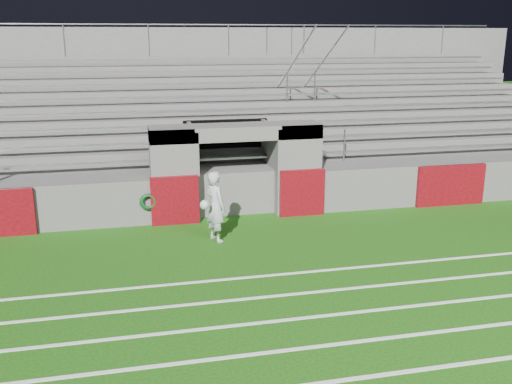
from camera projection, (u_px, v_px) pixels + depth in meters
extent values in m
plane|color=#184A0C|center=(265.00, 258.00, 13.26)|extent=(90.00, 90.00, 0.00)
cube|color=white|center=(342.00, 380.00, 8.55)|extent=(28.00, 0.09, 0.01)
cube|color=white|center=(320.00, 346.00, 9.49)|extent=(28.00, 0.09, 0.01)
cube|color=white|center=(303.00, 318.00, 10.44)|extent=(28.00, 0.09, 0.01)
cube|color=white|center=(288.00, 295.00, 11.38)|extent=(28.00, 0.09, 0.01)
cube|color=white|center=(275.00, 275.00, 12.32)|extent=(28.00, 0.09, 0.01)
cube|color=#565452|center=(481.00, 181.00, 17.70)|extent=(10.60, 0.35, 1.25)
cube|color=#565452|center=(172.00, 173.00, 15.82)|extent=(1.20, 1.00, 2.60)
cube|color=#565452|center=(297.00, 167.00, 16.58)|extent=(1.20, 1.00, 2.60)
cube|color=black|center=(226.00, 160.00, 17.82)|extent=(2.60, 0.20, 2.50)
cube|color=#565452|center=(193.00, 169.00, 16.54)|extent=(0.10, 2.20, 2.50)
cube|color=#565452|center=(270.00, 165.00, 17.02)|extent=(0.10, 2.20, 2.50)
cube|color=#565452|center=(236.00, 132.00, 15.91)|extent=(4.80, 1.00, 0.40)
cube|color=#565452|center=(216.00, 150.00, 19.87)|extent=(26.00, 8.00, 0.20)
cube|color=#565452|center=(216.00, 167.00, 20.03)|extent=(26.00, 8.00, 1.05)
cube|color=#54070D|center=(175.00, 200.00, 15.47)|extent=(1.30, 0.15, 1.35)
cube|color=#54070D|center=(302.00, 193.00, 16.23)|extent=(1.30, 0.15, 1.35)
cube|color=#54070D|center=(451.00, 185.00, 17.23)|extent=(2.20, 0.15, 1.25)
cube|color=#999BA1|center=(230.00, 158.00, 17.03)|extent=(23.00, 0.28, 0.06)
cube|color=#565452|center=(225.00, 153.00, 17.84)|extent=(24.00, 0.75, 0.38)
cube|color=#999BA1|center=(226.00, 141.00, 17.63)|extent=(23.00, 0.28, 0.06)
cube|color=#565452|center=(222.00, 143.00, 18.49)|extent=(24.00, 0.75, 0.76)
cube|color=#999BA1|center=(222.00, 125.00, 18.24)|extent=(23.00, 0.28, 0.06)
cube|color=#565452|center=(218.00, 133.00, 19.15)|extent=(24.00, 0.75, 1.14)
cube|color=#999BA1|center=(218.00, 110.00, 18.84)|extent=(23.00, 0.28, 0.06)
cube|color=#565452|center=(214.00, 124.00, 19.80)|extent=(24.00, 0.75, 1.52)
cube|color=#999BA1|center=(214.00, 96.00, 19.45)|extent=(23.00, 0.28, 0.06)
cube|color=#565452|center=(211.00, 116.00, 20.46)|extent=(24.00, 0.75, 1.90)
cube|color=#999BA1|center=(211.00, 83.00, 20.05)|extent=(23.00, 0.28, 0.06)
cube|color=#565452|center=(208.00, 108.00, 21.11)|extent=(24.00, 0.75, 2.28)
cube|color=#999BA1|center=(208.00, 71.00, 20.65)|extent=(23.00, 0.28, 0.06)
cube|color=#565452|center=(205.00, 101.00, 21.77)|extent=(24.00, 0.75, 2.66)
cube|color=#999BA1|center=(205.00, 59.00, 21.26)|extent=(23.00, 0.28, 0.06)
cube|color=#565452|center=(203.00, 97.00, 22.38)|extent=(26.00, 0.60, 5.29)
cylinder|color=#A5A8AD|center=(313.00, 147.00, 17.22)|extent=(0.05, 0.05, 1.00)
cylinder|color=#A5A8AD|center=(287.00, 87.00, 19.64)|extent=(0.05, 0.05, 1.00)
cylinder|color=#A5A8AD|center=(267.00, 41.00, 22.06)|extent=(0.05, 0.05, 1.00)
cylinder|color=#A5A8AD|center=(287.00, 73.00, 19.51)|extent=(0.05, 6.02, 3.08)
cylinder|color=#A5A8AD|center=(344.00, 145.00, 17.43)|extent=(0.05, 0.05, 1.00)
cylinder|color=#A5A8AD|center=(315.00, 87.00, 19.85)|extent=(0.05, 0.05, 1.00)
cylinder|color=#A5A8AD|center=(292.00, 41.00, 22.27)|extent=(0.05, 0.05, 1.00)
cylinder|color=#A5A8AD|center=(315.00, 72.00, 19.72)|extent=(0.05, 6.02, 3.08)
cylinder|color=#A5A8AD|center=(64.00, 40.00, 20.46)|extent=(0.05, 0.05, 1.10)
cylinder|color=#A5A8AD|center=(149.00, 40.00, 21.09)|extent=(0.05, 0.05, 1.10)
cylinder|color=#A5A8AD|center=(229.00, 40.00, 21.73)|extent=(0.05, 0.05, 1.10)
cylinder|color=#A5A8AD|center=(304.00, 39.00, 22.36)|extent=(0.05, 0.05, 1.10)
cylinder|color=#A5A8AD|center=(375.00, 39.00, 22.99)|extent=(0.05, 0.05, 1.10)
cylinder|color=#A5A8AD|center=(442.00, 39.00, 23.63)|extent=(0.05, 0.05, 1.10)
cylinder|color=#A5A8AD|center=(202.00, 25.00, 21.37)|extent=(24.00, 0.05, 0.05)
imported|color=#B3B8BE|center=(216.00, 206.00, 14.17)|extent=(0.66, 0.77, 1.79)
sphere|color=silver|center=(205.00, 205.00, 13.78)|extent=(0.23, 0.23, 0.23)
torus|color=#0C3D19|center=(148.00, 202.00, 15.32)|extent=(0.48, 0.09, 0.48)
torus|color=#0D4519|center=(148.00, 202.00, 15.27)|extent=(0.42, 0.08, 0.42)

